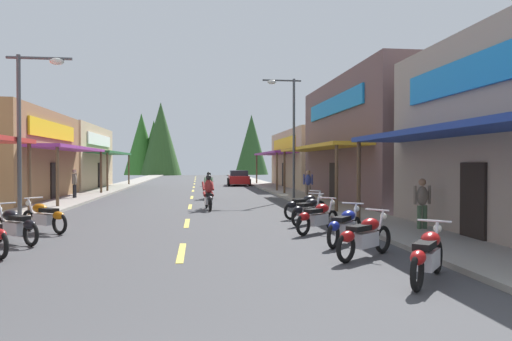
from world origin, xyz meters
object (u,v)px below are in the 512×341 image
at_px(motorcycle_parked_right_5, 305,205).
at_px(pedestrian_waiting, 308,183).
at_px(motorcycle_parked_right_4, 308,210).
at_px(streetlamp_right, 288,122).
at_px(motorcycle_parked_right_0, 428,254).
at_px(motorcycle_parked_right_1, 365,236).
at_px(motorcycle_parked_right_3, 318,217).
at_px(motorcycle_parked_left_3, 15,225).
at_px(motorcycle_parked_right_2, 345,225).
at_px(parked_car_curbside, 239,178).
at_px(rider_cruising_lead, 208,195).
at_px(streetlamp_left, 30,113).
at_px(pedestrian_browsing, 422,201).
at_px(rider_cruising_trailing, 209,188).
at_px(motorcycle_parked_left_4, 44,216).
at_px(pedestrian_by_shop, 75,182).

xyz_separation_m(motorcycle_parked_right_5, pedestrian_waiting, (2.05, 8.09, 0.49)).
relative_size(motorcycle_parked_right_4, pedestrian_waiting, 0.96).
distance_m(streetlamp_right, motorcycle_parked_right_0, 18.46).
relative_size(motorcycle_parked_right_0, motorcycle_parked_right_1, 0.98).
height_order(motorcycle_parked_right_3, motorcycle_parked_right_5, same).
bearing_deg(motorcycle_parked_left_3, motorcycle_parked_right_2, -146.42).
distance_m(motorcycle_parked_right_4, motorcycle_parked_right_5, 1.70).
bearing_deg(parked_car_curbside, rider_cruising_lead, 173.84).
xyz_separation_m(streetlamp_left, motorcycle_parked_right_3, (9.27, -3.39, -3.33)).
relative_size(motorcycle_parked_right_2, rider_cruising_lead, 0.79).
distance_m(motorcycle_parked_right_1, motorcycle_parked_right_4, 5.67).
height_order(streetlamp_right, parked_car_curbside, streetlamp_right).
xyz_separation_m(streetlamp_right, motorcycle_parked_right_1, (-1.39, -15.87, -3.88)).
xyz_separation_m(rider_cruising_lead, pedestrian_browsing, (6.20, -7.61, 0.28)).
height_order(motorcycle_parked_left_3, pedestrian_browsing, pedestrian_browsing).
bearing_deg(parked_car_curbside, motorcycle_parked_right_1, -177.99).
relative_size(rider_cruising_trailing, pedestrian_waiting, 1.27).
xyz_separation_m(motorcycle_parked_right_4, pedestrian_waiting, (2.32, 9.77, 0.49)).
height_order(motorcycle_parked_right_5, rider_cruising_lead, rider_cruising_lead).
relative_size(motorcycle_parked_right_2, rider_cruising_trailing, 0.79).
distance_m(streetlamp_right, rider_cruising_lead, 7.64).
relative_size(motorcycle_parked_right_2, motorcycle_parked_right_4, 1.05).
height_order(motorcycle_parked_right_4, pedestrian_browsing, pedestrian_browsing).
distance_m(motorcycle_parked_right_5, motorcycle_parked_left_4, 8.94).
distance_m(motorcycle_parked_right_3, pedestrian_waiting, 12.03).
height_order(motorcycle_parked_right_0, motorcycle_parked_right_4, same).
relative_size(streetlamp_left, motorcycle_parked_right_1, 3.33).
distance_m(motorcycle_parked_right_2, motorcycle_parked_right_3, 1.99).
bearing_deg(pedestrian_waiting, motorcycle_parked_right_5, 20.23).
bearing_deg(motorcycle_parked_right_4, pedestrian_by_shop, 85.82).
bearing_deg(streetlamp_right, motorcycle_parked_right_1, -94.99).
bearing_deg(streetlamp_left, motorcycle_parked_right_2, -29.56).
bearing_deg(motorcycle_parked_left_3, rider_cruising_trailing, -68.80).
bearing_deg(motorcycle_parked_left_4, streetlamp_left, -24.28).
xyz_separation_m(rider_cruising_lead, pedestrian_by_shop, (-7.39, 6.57, 0.34)).
distance_m(motorcycle_parked_right_0, pedestrian_waiting, 17.71).
distance_m(motorcycle_parked_right_1, rider_cruising_trailing, 17.55).
bearing_deg(motorcycle_parked_right_1, pedestrian_browsing, 9.93).
xyz_separation_m(streetlamp_left, motorcycle_parked_right_2, (9.47, -5.37, -3.33)).
height_order(streetlamp_right, motorcycle_parked_right_2, streetlamp_right).
relative_size(motorcycle_parked_right_1, motorcycle_parked_left_4, 1.00).
xyz_separation_m(motorcycle_parked_right_4, parked_car_curbside, (0.01, 27.65, 0.20)).
xyz_separation_m(streetlamp_left, rider_cruising_lead, (6.20, 3.92, -3.16)).
distance_m(motorcycle_parked_right_3, rider_cruising_trailing, 13.92).
distance_m(motorcycle_parked_right_3, rider_cruising_lead, 7.94).
height_order(motorcycle_parked_right_3, pedestrian_browsing, pedestrian_browsing).
xyz_separation_m(streetlamp_left, rider_cruising_trailing, (6.36, 10.21, -3.16)).
height_order(motorcycle_parked_right_1, pedestrian_by_shop, pedestrian_by_shop).
bearing_deg(motorcycle_parked_right_0, streetlamp_right, 36.45).
distance_m(pedestrian_by_shop, pedestrian_browsing, 19.64).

